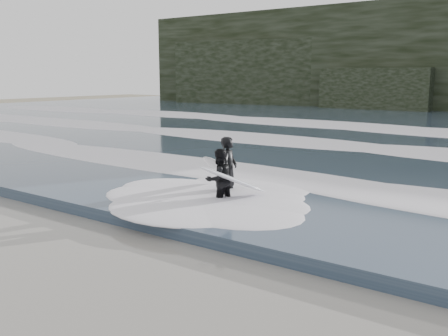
# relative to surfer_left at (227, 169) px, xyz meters

# --- Properties ---
(ground) EXTENTS (120.00, 120.00, 0.00)m
(ground) POSITION_rel_surfer_left_xyz_m (-0.16, -6.23, -0.88)
(ground) COLOR #706444
(ground) RESTS_ON ground
(sea) EXTENTS (90.00, 52.00, 0.30)m
(sea) POSITION_rel_surfer_left_xyz_m (-0.16, 22.77, -0.73)
(sea) COLOR #2F3E51
(sea) RESTS_ON ground
(foam_near) EXTENTS (60.00, 3.20, 0.20)m
(foam_near) POSITION_rel_surfer_left_xyz_m (-0.16, 2.77, -0.48)
(foam_near) COLOR white
(foam_near) RESTS_ON sea
(foam_mid) EXTENTS (60.00, 4.00, 0.24)m
(foam_mid) POSITION_rel_surfer_left_xyz_m (-0.16, 9.77, -0.46)
(foam_mid) COLOR white
(foam_mid) RESTS_ON sea
(foam_far) EXTENTS (60.00, 4.80, 0.30)m
(foam_far) POSITION_rel_surfer_left_xyz_m (-0.16, 18.77, -0.43)
(foam_far) COLOR white
(foam_far) RESTS_ON sea
(surfer_left) EXTENTS (1.15, 1.80, 1.75)m
(surfer_left) POSITION_rel_surfer_left_xyz_m (0.00, 0.00, 0.00)
(surfer_left) COLOR black
(surfer_left) RESTS_ON ground
(surfer_right) EXTENTS (1.47, 1.98, 1.56)m
(surfer_right) POSITION_rel_surfer_left_xyz_m (0.39, -0.80, -0.10)
(surfer_right) COLOR black
(surfer_right) RESTS_ON ground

